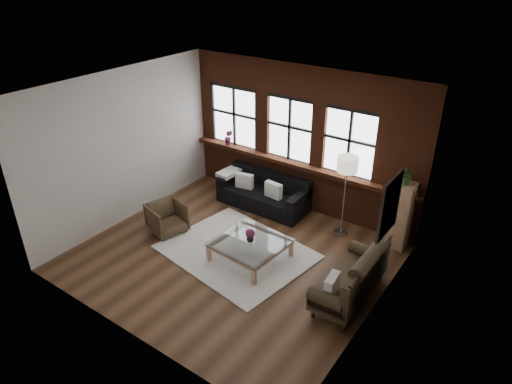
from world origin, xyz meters
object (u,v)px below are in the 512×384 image
Objects in this scene: vase at (250,238)px; drawer_chest at (400,215)px; armchair at (167,218)px; vintage_settee at (350,275)px; coffee_table at (250,251)px; floor_lamp at (345,193)px; dark_sofa at (263,192)px.

drawer_chest is at bearing 44.58° from vase.
armchair is 1.98m from vase.
vintage_settee is 1.98m from vase.
floor_lamp is at bearing 60.93° from coffee_table.
drawer_chest reaches higher than vase.
drawer_chest is at bearing 87.18° from vintage_settee.
dark_sofa is at bearing 149.22° from vintage_settee.
vintage_settee is at bearing -30.78° from dark_sofa.
vintage_settee reaches higher than armchair.
armchair is at bearing -174.27° from coffee_table.
floor_lamp reaches higher than vintage_settee.
coffee_table is 2.95m from drawer_chest.
vintage_settee is 12.06× the size of vase.
vintage_settee reaches higher than coffee_table.
vase is at bearing -69.15° from armchair.
armchair is at bearing -150.97° from drawer_chest.
floor_lamp reaches higher than vase.
floor_lamp reaches higher than drawer_chest.
vintage_settee is at bearing 1.96° from coffee_table.
drawer_chest is 1.12m from floor_lamp.
drawer_chest reaches higher than armchair.
vintage_settee is 1.99m from drawer_chest.
armchair is 4.86× the size of vase.
armchair is (-1.01, -2.00, -0.05)m from dark_sofa.
floor_lamp is (1.00, 1.81, 0.74)m from coffee_table.
vase is at bearing -119.07° from floor_lamp.
armchair is 0.38× the size of floor_lamp.
drawer_chest is (2.07, 2.04, 0.49)m from coffee_table.
floor_lamp is (-1.07, -0.24, 0.25)m from drawer_chest.
coffee_table is at bearing -135.42° from drawer_chest.
drawer_chest reaches higher than vintage_settee.
drawer_chest reaches higher than dark_sofa.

